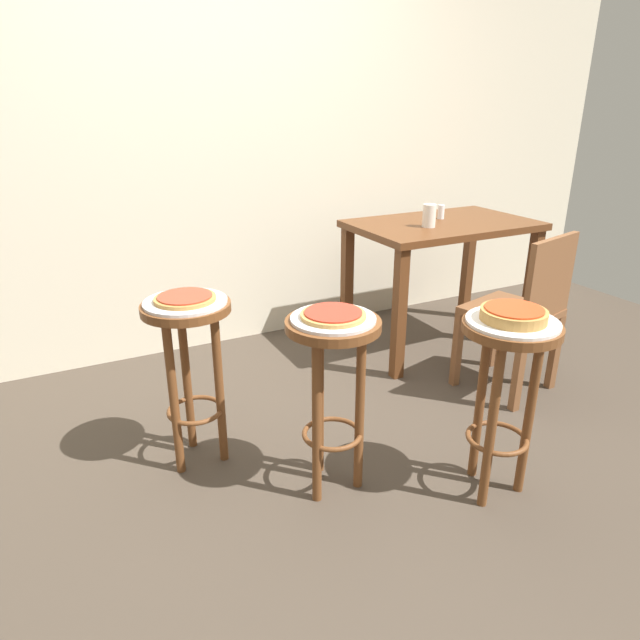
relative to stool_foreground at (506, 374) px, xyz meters
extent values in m
plane|color=#42382D|center=(-0.46, 0.31, -0.51)|extent=(6.00, 6.00, 0.00)
cube|color=beige|center=(-0.46, 1.96, 0.99)|extent=(6.00, 0.10, 3.00)
cylinder|color=brown|center=(0.00, 0.00, 0.18)|extent=(0.35, 0.35, 0.03)
cylinder|color=brown|center=(0.00, 0.11, -0.18)|extent=(0.04, 0.04, 0.68)
cylinder|color=brown|center=(-0.09, -0.05, -0.18)|extent=(0.04, 0.04, 0.68)
cylinder|color=brown|center=(0.09, -0.05, -0.18)|extent=(0.04, 0.04, 0.68)
torus|color=brown|center=(0.00, 0.00, -0.28)|extent=(0.24, 0.24, 0.02)
cylinder|color=silver|center=(0.00, 0.00, 0.20)|extent=(0.33, 0.33, 0.01)
cylinder|color=#B78442|center=(0.00, 0.00, 0.23)|extent=(0.23, 0.23, 0.04)
cylinder|color=red|center=(0.00, 0.00, 0.25)|extent=(0.20, 0.20, 0.01)
cylinder|color=brown|center=(-0.55, 0.32, 0.18)|extent=(0.35, 0.35, 0.03)
cylinder|color=brown|center=(-0.55, 0.42, -0.18)|extent=(0.04, 0.04, 0.68)
cylinder|color=brown|center=(-0.64, 0.26, -0.18)|extent=(0.04, 0.04, 0.68)
cylinder|color=brown|center=(-0.46, 0.26, -0.18)|extent=(0.04, 0.04, 0.68)
torus|color=brown|center=(-0.55, 0.32, -0.28)|extent=(0.24, 0.24, 0.02)
cylinder|color=silver|center=(-0.55, 0.32, 0.20)|extent=(0.31, 0.31, 0.01)
cylinder|color=tan|center=(-0.55, 0.32, 0.22)|extent=(0.24, 0.24, 0.01)
cylinder|color=red|center=(-0.55, 0.32, 0.23)|extent=(0.21, 0.21, 0.01)
cylinder|color=brown|center=(-0.97, 0.73, 0.18)|extent=(0.35, 0.35, 0.03)
cylinder|color=brown|center=(-0.97, 0.84, -0.18)|extent=(0.04, 0.04, 0.68)
cylinder|color=brown|center=(-1.07, 0.68, -0.18)|extent=(0.04, 0.04, 0.68)
cylinder|color=brown|center=(-0.88, 0.68, -0.18)|extent=(0.04, 0.04, 0.68)
torus|color=brown|center=(-0.97, 0.73, -0.28)|extent=(0.24, 0.24, 0.02)
cylinder|color=silver|center=(-0.97, 0.73, 0.20)|extent=(0.32, 0.32, 0.01)
cylinder|color=#B78442|center=(-0.97, 0.73, 0.22)|extent=(0.24, 0.24, 0.01)
cylinder|color=#B23823|center=(-0.97, 0.73, 0.23)|extent=(0.21, 0.21, 0.01)
cube|color=#5B3319|center=(0.70, 1.27, 0.24)|extent=(1.07, 0.67, 0.04)
cube|color=#5B3319|center=(0.22, 0.98, -0.15)|extent=(0.06, 0.06, 0.74)
cube|color=#5B3319|center=(1.18, 0.98, -0.15)|extent=(0.06, 0.06, 0.74)
cube|color=#5B3319|center=(0.22, 1.55, -0.15)|extent=(0.06, 0.06, 0.74)
cube|color=#5B3319|center=(1.18, 1.55, -0.15)|extent=(0.06, 0.06, 0.74)
cylinder|color=silver|center=(0.53, 1.19, 0.33)|extent=(0.07, 0.07, 0.13)
cylinder|color=white|center=(0.74, 1.34, 0.30)|extent=(0.04, 0.04, 0.08)
cube|color=brown|center=(0.67, 0.63, -0.08)|extent=(0.49, 0.49, 0.04)
cube|color=brown|center=(0.71, 0.46, 0.14)|extent=(0.40, 0.13, 0.40)
cube|color=brown|center=(0.80, 0.85, -0.31)|extent=(0.04, 0.04, 0.42)
cube|color=brown|center=(0.45, 0.76, -0.31)|extent=(0.04, 0.04, 0.42)
cube|color=brown|center=(0.89, 0.50, -0.31)|extent=(0.04, 0.04, 0.42)
cube|color=brown|center=(0.54, 0.42, -0.31)|extent=(0.04, 0.04, 0.42)
camera|label=1|loc=(-1.44, -1.32, 0.93)|focal=31.49mm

